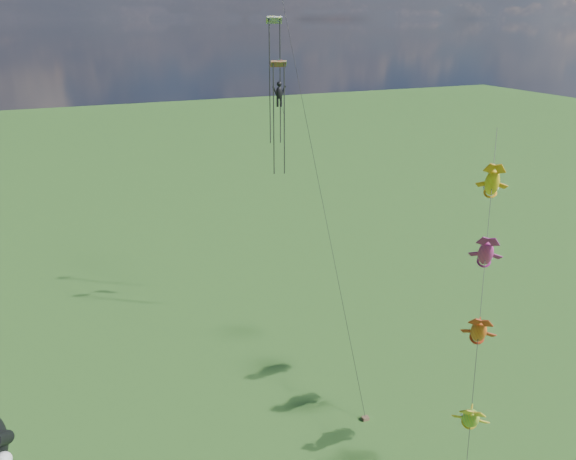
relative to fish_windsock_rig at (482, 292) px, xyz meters
name	(u,v)px	position (x,y,z in m)	size (l,w,h in m)	color
fish_windsock_rig	(482,292)	(0.00, 0.00, 0.00)	(10.56, 12.13, 16.93)	brown
parafoil_rig	(280,93)	(-3.81, 18.42, 8.37)	(2.11, 17.53, 27.11)	brown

